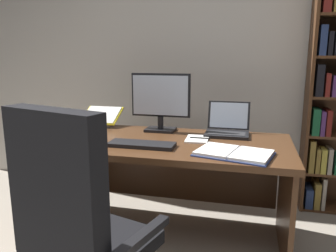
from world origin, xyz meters
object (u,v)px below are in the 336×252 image
notepad (197,139)px  pen (200,138)px  coffee_mug (65,129)px  computer_mouse (98,140)px  office_chair (80,241)px  open_binder (234,153)px  monitor (161,103)px  laptop (227,128)px  keyboard (142,144)px  reading_stand_with_book (101,117)px  desk (167,164)px

notepad → pen: (0.02, 0.00, 0.01)m
pen → coffee_mug: size_ratio=1.43×
computer_mouse → coffee_mug: (-0.31, 0.13, 0.03)m
office_chair → pen: size_ratio=7.67×
office_chair → open_binder: 0.95m
monitor → laptop: 0.53m
keyboard → open_binder: (0.57, -0.05, -0.00)m
laptop → computer_mouse: (-0.80, -0.46, -0.03)m
pen → open_binder: bearing=-51.4°
open_binder → reading_stand_with_book: bearing=166.2°
notepad → pen: pen is taller
reading_stand_with_book → notepad: bearing=-18.0°
desk → pen: bearing=-0.7°
notepad → coffee_mug: size_ratio=2.15×
desk → notepad: notepad is taller
keyboard → laptop: bearing=42.7°
computer_mouse → pen: size_ratio=0.74×
desk → pen: 0.31m
laptop → notepad: laptop is taller
pen → reading_stand_with_book: bearing=162.4°
notepad → office_chair: bearing=-111.7°
office_chair → monitor: (0.07, 1.16, 0.48)m
notepad → pen: size_ratio=1.50×
reading_stand_with_book → open_binder: size_ratio=0.64×
monitor → reading_stand_with_book: monitor is taller
desk → laptop: bearing=27.0°
coffee_mug → pen: bearing=7.3°
reading_stand_with_book → notepad: (0.84, -0.27, -0.07)m
office_chair → pen: office_chair is taller
monitor → coffee_mug: size_ratio=4.59×
keyboard → pen: bearing=37.2°
keyboard → open_binder: same height
pen → laptop: bearing=51.3°
laptop → reading_stand_with_book: bearing=176.5°
monitor → keyboard: bearing=-90.0°
desk → computer_mouse: (-0.40, -0.26, 0.21)m
pen → computer_mouse: bearing=-158.3°
pen → monitor: bearing=148.3°
monitor → computer_mouse: (-0.30, -0.46, -0.20)m
office_chair → coffee_mug: office_chair is taller
coffee_mug → computer_mouse: bearing=-22.7°
office_chair → monitor: 1.25m
office_chair → desk: bearing=96.7°
office_chair → reading_stand_with_book: (-0.46, 1.22, 0.33)m
keyboard → coffee_mug: (-0.61, 0.13, 0.04)m
desk → coffee_mug: coffee_mug is taller
notepad → monitor: bearing=146.7°
desk → open_binder: open_binder is taller
monitor → notepad: size_ratio=2.13×
reading_stand_with_book → coffee_mug: bearing=-102.6°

